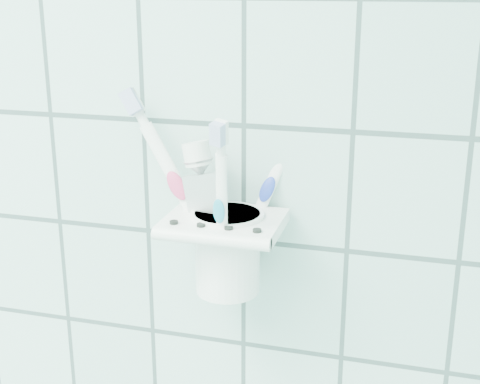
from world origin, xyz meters
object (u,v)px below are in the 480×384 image
(toothbrush_pink, at_px, (231,178))
(toothpaste_tube, at_px, (220,206))
(holder_bracket, at_px, (225,224))
(cup, at_px, (228,248))
(toothbrush_blue, at_px, (230,187))
(toothbrush_orange, at_px, (222,201))

(toothbrush_pink, distance_m, toothpaste_tube, 0.03)
(holder_bracket, distance_m, cup, 0.03)
(cup, xyz_separation_m, toothbrush_blue, (-0.00, 0.01, 0.06))
(toothbrush_pink, relative_size, toothbrush_orange, 1.17)
(toothbrush_blue, xyz_separation_m, toothpaste_tube, (-0.00, -0.02, -0.01))
(toothbrush_blue, xyz_separation_m, toothbrush_orange, (0.00, -0.03, -0.01))
(holder_bracket, xyz_separation_m, toothbrush_pink, (0.01, -0.00, 0.05))
(toothbrush_orange, bearing_deg, holder_bracket, 113.50)
(toothbrush_blue, distance_m, toothbrush_orange, 0.03)
(toothbrush_blue, relative_size, toothpaste_tube, 1.23)
(toothbrush_orange, bearing_deg, toothpaste_tube, 131.29)
(toothbrush_pink, relative_size, toothpaste_tube, 1.39)
(toothbrush_blue, bearing_deg, toothbrush_pink, -61.01)
(cup, distance_m, toothbrush_blue, 0.06)
(holder_bracket, relative_size, toothbrush_orange, 0.62)
(toothpaste_tube, bearing_deg, toothbrush_orange, -56.67)
(toothbrush_pink, distance_m, toothbrush_orange, 0.02)
(toothbrush_pink, distance_m, toothbrush_blue, 0.02)
(toothpaste_tube, bearing_deg, toothbrush_blue, 89.02)
(holder_bracket, relative_size, toothbrush_pink, 0.53)
(toothbrush_orange, height_order, toothpaste_tube, toothbrush_orange)
(cup, height_order, toothpaste_tube, toothpaste_tube)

